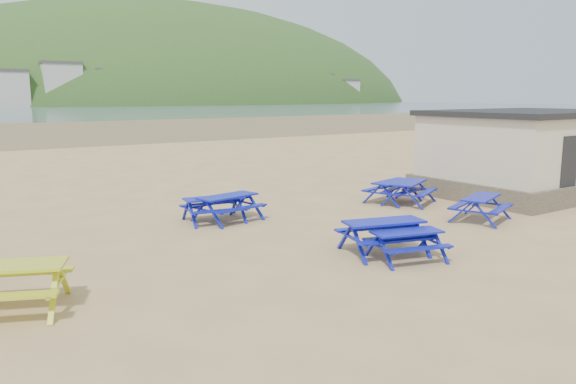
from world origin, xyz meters
TOP-DOWN VIEW (x-y plane):
  - ground at (0.00, 0.00)m, footprint 400.00×400.00m
  - wet_sand at (0.00, 55.00)m, footprint 400.00×400.00m
  - picnic_table_blue_a at (-1.30, 3.12)m, footprint 2.10×1.82m
  - picnic_table_blue_b at (4.86, 2.41)m, footprint 2.14×1.89m
  - picnic_table_blue_c at (5.14, 1.91)m, footprint 2.33×2.17m
  - picnic_table_blue_d at (0.09, -2.09)m, footprint 2.25×1.99m
  - picnic_table_blue_e at (0.14, -2.77)m, footprint 1.90×1.68m
  - picnic_table_blue_f at (4.93, -1.18)m, footprint 2.17×1.97m
  - picnic_table_yellow at (-7.90, -1.04)m, footprint 2.51×2.30m
  - amenity_block at (10.50, 1.00)m, footprint 7.40×5.40m
  - headland_town at (90.00, 229.68)m, footprint 264.00×144.00m
  - picnic_table_blue_g at (-1.70, 3.24)m, footprint 1.94×1.66m

SIDE VIEW (x-z plane):
  - headland_town at x=90.00m, z-range -63.91..44.09m
  - ground at x=0.00m, z-range 0.00..0.00m
  - wet_sand at x=0.00m, z-range 0.00..0.00m
  - picnic_table_blue_e at x=0.14m, z-range 0.00..0.68m
  - picnic_table_blue_g at x=-1.70m, z-range 0.00..0.74m
  - picnic_table_blue_f at x=4.93m, z-range 0.00..0.75m
  - picnic_table_blue_b at x=4.86m, z-range 0.00..0.77m
  - picnic_table_blue_a at x=-1.30m, z-range 0.00..0.77m
  - picnic_table_blue_c at x=5.14m, z-range 0.00..0.78m
  - picnic_table_blue_d at x=0.09m, z-range 0.00..0.80m
  - picnic_table_yellow at x=-7.90m, z-range 0.00..0.85m
  - amenity_block at x=10.50m, z-range -0.01..3.14m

